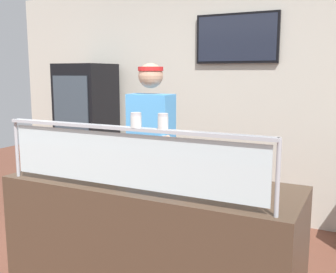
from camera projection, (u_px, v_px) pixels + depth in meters
ground_plane at (187, 270)px, 3.42m from camera, size 12.00×12.00×0.00m
shop_rear_unit at (241, 101)px, 4.53m from camera, size 6.42×0.13×2.70m
serving_counter at (151, 247)px, 2.78m from camera, size 2.02×0.73×0.95m
sneeze_guard at (125, 151)px, 2.39m from camera, size 1.84×0.06×0.41m
pizza_tray at (119, 173)px, 2.87m from camera, size 0.46×0.46×0.04m
pizza_server at (114, 170)px, 2.86m from camera, size 0.09×0.28×0.01m
parmesan_shaker at (136, 121)px, 2.33m from camera, size 0.06×0.06×0.09m
pepper_flake_shaker at (163, 122)px, 2.25m from camera, size 0.06×0.06×0.09m
worker_figure at (151, 151)px, 3.46m from camera, size 0.41×0.50×1.76m
drink_fridge at (87, 135)px, 5.03m from camera, size 0.61×0.60×1.79m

